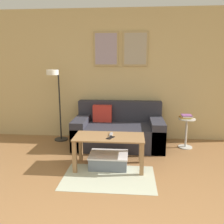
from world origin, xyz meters
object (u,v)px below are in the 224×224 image
(floor_lamp, at_px, (56,93))
(cell_phone, at_px, (110,138))
(book_stack, at_px, (186,117))
(side_table, at_px, (186,130))
(remote_control, at_px, (111,134))
(storage_bin, at_px, (109,160))
(couch, at_px, (119,131))
(coffee_table, at_px, (109,143))

(floor_lamp, relative_size, cell_phone, 10.07)
(book_stack, bearing_deg, cell_phone, -140.55)
(side_table, distance_m, remote_control, 1.58)
(remote_control, relative_size, cell_phone, 1.07)
(storage_bin, height_order, remote_control, remote_control)
(book_stack, bearing_deg, couch, 178.66)
(book_stack, height_order, remote_control, book_stack)
(couch, relative_size, storage_bin, 2.84)
(book_stack, bearing_deg, coffee_table, -143.29)
(coffee_table, height_order, storage_bin, coffee_table)
(coffee_table, xyz_separation_m, side_table, (1.32, 0.96, -0.06))
(side_table, height_order, book_stack, book_stack)
(floor_lamp, height_order, remote_control, floor_lamp)
(storage_bin, relative_size, side_table, 1.05)
(remote_control, bearing_deg, book_stack, 37.00)
(couch, xyz_separation_m, cell_phone, (-0.05, -1.08, 0.21))
(remote_control, bearing_deg, side_table, 36.24)
(side_table, bearing_deg, book_stack, 136.64)
(floor_lamp, distance_m, side_table, 2.50)
(storage_bin, xyz_separation_m, book_stack, (1.31, 0.94, 0.48))
(side_table, height_order, remote_control, side_table)
(floor_lamp, height_order, book_stack, floor_lamp)
(side_table, xyz_separation_m, cell_phone, (-1.29, -1.04, 0.17))
(couch, distance_m, side_table, 1.24)
(couch, distance_m, remote_control, 0.96)
(book_stack, xyz_separation_m, cell_phone, (-1.28, -1.05, -0.09))
(coffee_table, bearing_deg, book_stack, 36.71)
(cell_phone, bearing_deg, book_stack, 66.63)
(couch, xyz_separation_m, floor_lamp, (-1.17, -0.01, 0.70))
(side_table, bearing_deg, remote_control, -145.39)
(couch, height_order, coffee_table, couch)
(floor_lamp, xyz_separation_m, book_stack, (2.40, -0.02, -0.40))
(storage_bin, height_order, side_table, side_table)
(storage_bin, bearing_deg, cell_phone, -70.50)
(floor_lamp, bearing_deg, side_table, -0.77)
(cell_phone, bearing_deg, side_table, 65.90)
(couch, bearing_deg, remote_control, -93.41)
(couch, xyz_separation_m, book_stack, (1.22, -0.03, 0.30))
(coffee_table, xyz_separation_m, remote_control, (0.02, 0.06, 0.11))
(coffee_table, distance_m, remote_control, 0.13)
(couch, relative_size, book_stack, 6.96)
(storage_bin, xyz_separation_m, remote_control, (0.04, 0.03, 0.40))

